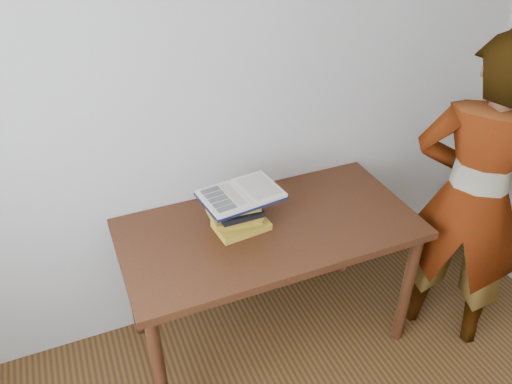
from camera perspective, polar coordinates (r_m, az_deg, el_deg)
name	(u,v)px	position (r m, az deg, el deg)	size (l,w,h in m)	color
room_shell	(506,310)	(0.99, 26.66, -11.99)	(3.54, 3.54, 2.62)	#B1AFA8
desk	(270,241)	(2.51, 1.56, -5.62)	(1.46, 0.73, 0.78)	#422410
book_stack	(238,213)	(2.38, -2.04, -2.36)	(0.28, 0.21, 0.18)	gold
open_book	(241,194)	(2.32, -1.72, -0.27)	(0.40, 0.30, 0.03)	black
reader	(472,202)	(2.70, 23.44, -1.02)	(0.63, 0.41, 1.72)	tan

